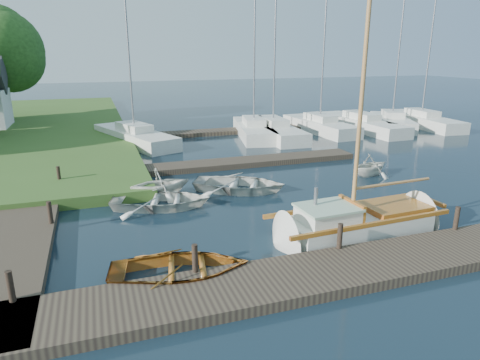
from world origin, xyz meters
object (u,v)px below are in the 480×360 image
object	(u,v)px
marina_boat_6	(392,121)
marina_boat_0	(135,135)
tender_b	(160,181)
marina_boat_3	(273,129)
mooring_post_2	(340,236)
tender_a	(161,198)
mooring_post_5	(59,175)
mooring_post_1	(195,258)
mooring_post_4	(50,212)
marina_boat_5	(361,123)
tree_7	(1,50)
marina_boat_7	(421,120)
dinghy	(180,265)
marina_boat_4	(320,125)
mooring_post_0	(10,286)
sailboat	(360,224)
tender_c	(239,182)
tender_d	(371,164)
marina_boat_2	(254,129)
mooring_post_3	(457,218)

from	to	relation	value
marina_boat_6	marina_boat_0	bearing A→B (deg)	113.41
tender_b	marina_boat_3	bearing A→B (deg)	-49.74
mooring_post_2	tender_a	size ratio (longest dim) A/B	0.20
mooring_post_5	marina_boat_0	world-z (taller)	marina_boat_0
mooring_post_5	marina_boat_6	bearing A→B (deg)	19.73
mooring_post_2	mooring_post_1	bearing A→B (deg)	180.00
marina_boat_3	marina_boat_6	distance (m)	10.81
mooring_post_4	mooring_post_5	xyz separation A→B (m)	(0.00, 5.00, 0.00)
marina_boat_5	tree_7	world-z (taller)	marina_boat_5
tender_a	marina_boat_7	bearing A→B (deg)	-46.46
dinghy	marina_boat_4	world-z (taller)	marina_boat_4
mooring_post_0	sailboat	bearing A→B (deg)	7.08
tender_c	tender_d	bearing A→B (deg)	-58.23
mooring_post_1	tree_7	xyz separation A→B (m)	(-9.00, 31.05, 5.50)
mooring_post_1	marina_boat_4	bearing A→B (deg)	53.01
marina_boat_2	marina_boat_5	size ratio (longest dim) A/B	0.98
mooring_post_1	tender_a	size ratio (longest dim) A/B	0.20
tender_c	sailboat	bearing A→B (deg)	-127.79
marina_boat_0	tender_b	bearing A→B (deg)	158.57
mooring_post_1	tree_7	bearing A→B (deg)	106.16
mooring_post_3	sailboat	world-z (taller)	sailboat
mooring_post_5	mooring_post_4	bearing A→B (deg)	-90.00
tender_a	marina_boat_4	xyz separation A→B (m)	(14.48, 13.10, 0.15)
mooring_post_4	dinghy	distance (m)	5.95
marina_boat_0	tree_7	bearing A→B (deg)	17.31
mooring_post_1	marina_boat_5	distance (m)	26.25
mooring_post_1	dinghy	bearing A→B (deg)	140.43
dinghy	tender_a	bearing A→B (deg)	6.41
marina_boat_2	tree_7	xyz separation A→B (m)	(-17.93, 11.83, 5.64)
marina_boat_3	marina_boat_7	bearing A→B (deg)	-86.70
mooring_post_1	mooring_post_2	xyz separation A→B (m)	(4.50, 0.00, 0.00)
tender_a	mooring_post_5	bearing A→B (deg)	61.71
mooring_post_0	marina_boat_7	xyz separation A→B (m)	(28.41, 18.82, -0.13)
mooring_post_0	dinghy	xyz separation A→B (m)	(4.14, 0.30, -0.30)
marina_boat_3	marina_boat_4	bearing A→B (deg)	-80.15
mooring_post_1	marina_boat_2	size ratio (longest dim) A/B	0.08
mooring_post_4	marina_boat_2	world-z (taller)	marina_boat_2
sailboat	tender_d	world-z (taller)	sailboat
marina_boat_2	marina_boat_4	size ratio (longest dim) A/B	1.08
mooring_post_1	sailboat	world-z (taller)	sailboat
mooring_post_3	sailboat	size ratio (longest dim) A/B	0.08
mooring_post_5	marina_boat_6	size ratio (longest dim) A/B	0.08
sailboat	marina_boat_6	world-z (taller)	marina_boat_6
mooring_post_2	tender_b	distance (m)	8.71
tender_c	marina_boat_5	size ratio (longest dim) A/B	0.38
tender_c	marina_boat_4	size ratio (longest dim) A/B	0.42
mooring_post_5	tender_b	size ratio (longest dim) A/B	0.31
tender_d	tender_b	bearing A→B (deg)	74.14
dinghy	marina_boat_4	bearing A→B (deg)	-28.04
mooring_post_0	tree_7	size ratio (longest dim) A/B	0.09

